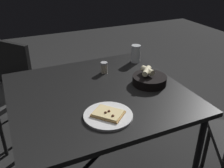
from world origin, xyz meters
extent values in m
cube|color=black|center=(0.00, 0.00, 0.73)|extent=(1.04, 1.10, 0.03)
cylinder|color=black|center=(-0.46, -0.49, 0.36)|extent=(0.04, 0.04, 0.71)
cylinder|color=black|center=(0.46, -0.49, 0.36)|extent=(0.04, 0.04, 0.71)
cylinder|color=black|center=(0.46, 0.49, 0.36)|extent=(0.04, 0.04, 0.71)
cylinder|color=white|center=(-0.29, 0.05, 0.75)|extent=(0.27, 0.27, 0.01)
cube|color=tan|center=(-0.29, 0.05, 0.76)|extent=(0.20, 0.20, 0.01)
cube|color=#EED48E|center=(-0.29, 0.05, 0.77)|extent=(0.18, 0.18, 0.01)
sphere|color=brown|center=(-0.29, 0.07, 0.77)|extent=(0.02, 0.02, 0.02)
sphere|color=brown|center=(-0.34, 0.05, 0.77)|extent=(0.02, 0.02, 0.02)
sphere|color=brown|center=(-0.29, 0.05, 0.77)|extent=(0.02, 0.02, 0.02)
cylinder|color=black|center=(-0.05, -0.36, 0.77)|extent=(0.23, 0.23, 0.06)
cylinder|color=beige|center=(-0.04, -0.34, 0.83)|extent=(0.10, 0.11, 0.04)
cylinder|color=beige|center=(-0.03, -0.35, 0.83)|extent=(0.11, 0.05, 0.04)
cylinder|color=#B41C14|center=(0.00, -0.37, 0.76)|extent=(0.06, 0.06, 0.03)
cylinder|color=silver|center=(0.33, -0.46, 0.81)|extent=(0.08, 0.08, 0.14)
cylinder|color=gold|center=(0.33, -0.46, 0.78)|extent=(0.07, 0.07, 0.06)
cylinder|color=#BFB299|center=(0.24, -0.15, 0.78)|extent=(0.05, 0.05, 0.07)
cylinder|color=maroon|center=(0.24, -0.15, 0.76)|extent=(0.04, 0.04, 0.03)
cylinder|color=#B7B7BC|center=(0.24, -0.15, 0.82)|extent=(0.05, 0.05, 0.01)
cube|color=black|center=(0.91, 0.45, 0.65)|extent=(0.35, 0.28, 0.42)
cylinder|color=black|center=(0.52, 0.65, 0.20)|extent=(0.03, 0.03, 0.41)
cylinder|color=black|center=(1.06, 0.58, 0.20)|extent=(0.03, 0.03, 0.41)
cylinder|color=black|center=(0.76, 0.35, 0.20)|extent=(0.03, 0.03, 0.41)
cylinder|color=black|center=(-0.26, -0.79, 0.20)|extent=(0.03, 0.03, 0.40)
camera|label=1|loc=(-1.33, 0.50, 1.53)|focal=40.21mm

